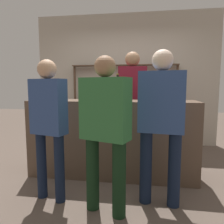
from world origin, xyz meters
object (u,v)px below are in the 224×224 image
Objects in this scene: ice_bucket at (107,92)px; cork_jar at (41,95)px; counter_bottle_2 at (118,90)px; customer_center at (105,125)px; counter_bottle_0 at (164,90)px; wine_glass at (119,94)px; server_behind_counter at (132,98)px; customer_right at (161,117)px; counter_bottle_1 at (142,91)px; customer_left at (49,119)px.

ice_bucket reaches higher than cork_jar.
counter_bottle_2 is 0.24× the size of customer_center.
counter_bottle_0 is 0.60m from wine_glass.
customer_center is at bearing -92.74° from wine_glass.
cork_jar is 0.09× the size of server_behind_counter.
wine_glass is at bearing 50.02° from customer_right.
wine_glass is at bearing -48.95° from ice_bucket.
server_behind_counter is at bearing 74.86° from counter_bottle_2.
counter_bottle_2 reaches higher than counter_bottle_1.
cork_jar reaches higher than wine_glass.
customer_center is at bearing -111.58° from counter_bottle_1.
counter_bottle_0 reaches higher than counter_bottle_2.
counter_bottle_1 is at bearing 7.82° from wine_glass.
cork_jar is 0.10× the size of customer_center.
cork_jar is (-1.39, -0.01, -0.05)m from counter_bottle_1.
customer_center reaches higher than cork_jar.
ice_bucket is at bearing 159.22° from counter_bottle_1.
wine_glass is (0.04, -0.20, -0.05)m from counter_bottle_2.
counter_bottle_0 is 0.83m from server_behind_counter.
cork_jar is 0.10× the size of customer_right.
counter_bottle_2 is at bearing 102.70° from wine_glass.
customer_left reaches higher than cork_jar.
ice_bucket is at bearing -15.14° from customer_left.
server_behind_counter is at bearing 32.47° from cork_jar.
customer_center is 0.60m from customer_right.
server_behind_counter reaches higher than cork_jar.
server_behind_counter reaches higher than ice_bucket.
counter_bottle_0 is at bearing -44.24° from customer_left.
server_behind_counter reaches higher than customer_left.
ice_bucket is at bearing 173.02° from counter_bottle_0.
counter_bottle_0 is 0.78m from ice_bucket.
server_behind_counter is at bearing 23.01° from customer_right.
cork_jar is (-1.68, -0.10, -0.07)m from counter_bottle_0.
counter_bottle_2 is 0.20× the size of server_behind_counter.
ice_bucket is at bearing 49.47° from customer_right.
wine_glass is 0.82m from server_behind_counter.
customer_center reaches higher than counter_bottle_2.
wine_glass is 0.08× the size of server_behind_counter.
customer_left is at bearing -137.82° from wine_glass.
ice_bucket is at bearing -33.79° from server_behind_counter.
counter_bottle_2 reaches higher than ice_bucket.
customer_right is (0.22, -0.58, -0.25)m from counter_bottle_1.
ice_bucket is 0.93m from cork_jar.
customer_center is (-0.33, -0.82, -0.30)m from counter_bottle_1.
server_behind_counter is at bearing -14.36° from customer_left.
server_behind_counter is 1.17× the size of customer_center.
cork_jar is at bearing -167.85° from ice_bucket.
counter_bottle_1 is 0.52m from ice_bucket.
ice_bucket is 0.15× the size of customer_left.
ice_bucket is at bearing 131.05° from wine_glass.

